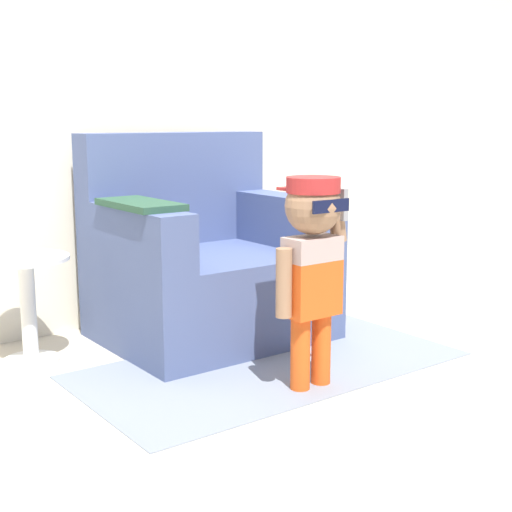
# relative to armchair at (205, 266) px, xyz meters

# --- Properties ---
(ground_plane) EXTENTS (10.00, 10.00, 0.00)m
(ground_plane) POSITION_rel_armchair_xyz_m (0.14, -0.22, -0.36)
(ground_plane) COLOR #BCB29E
(wall_back) EXTENTS (10.00, 0.05, 2.60)m
(wall_back) POSITION_rel_armchair_xyz_m (0.14, 0.50, 0.94)
(wall_back) COLOR beige
(wall_back) RESTS_ON ground_plane
(armchair) EXTENTS (1.07, 0.87, 1.03)m
(armchair) POSITION_rel_armchair_xyz_m (0.00, 0.00, 0.00)
(armchair) COLOR #475684
(armchair) RESTS_ON ground_plane
(person_child) EXTENTS (0.36, 0.27, 0.88)m
(person_child) POSITION_rel_armchair_xyz_m (-0.05, -0.89, 0.22)
(person_child) COLOR #E05119
(person_child) RESTS_ON ground_plane
(side_table) EXTENTS (0.39, 0.39, 0.50)m
(side_table) POSITION_rel_armchair_xyz_m (-0.88, 0.11, -0.06)
(side_table) COLOR white
(side_table) RESTS_ON ground_plane
(rug) EXTENTS (1.73, 0.91, 0.01)m
(rug) POSITION_rel_armchair_xyz_m (-0.02, -0.58, -0.36)
(rug) COLOR gray
(rug) RESTS_ON ground_plane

